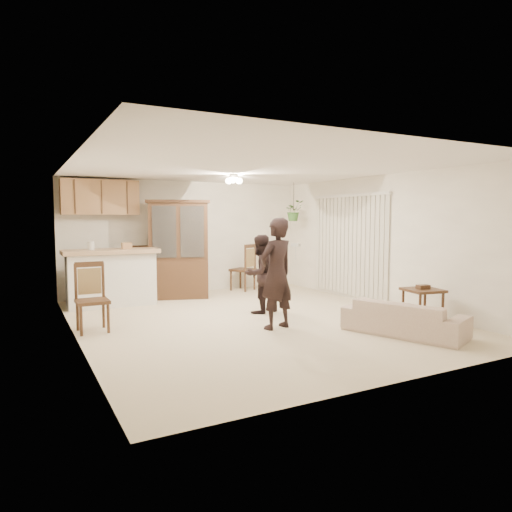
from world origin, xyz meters
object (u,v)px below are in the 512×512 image
sofa (404,310)px  adult (276,270)px  side_table (422,306)px  chair_hutch_left (137,284)px  chair_hutch_right (243,277)px  china_hutch (178,250)px  chair_bar (93,312)px  child (260,275)px

sofa → adult: (-1.44, 1.19, 0.53)m
side_table → chair_hutch_left: 5.61m
chair_hutch_right → china_hutch: bearing=-19.6°
adult → side_table: adult is taller
china_hutch → chair_bar: bearing=-115.9°
side_table → chair_hutch_right: size_ratio=0.59×
adult → child: 1.21m
adult → chair_hutch_right: adult is taller
adult → chair_hutch_right: 3.79m
china_hutch → chair_hutch_left: bearing=176.2°
child → china_hutch: size_ratio=0.66×
chair_hutch_left → adult: bearing=-49.6°
side_table → chair_hutch_right: 4.54m
adult → child: bearing=-120.3°
china_hutch → chair_hutch_right: 1.82m
child → chair_bar: 2.87m
adult → child: adult is taller
chair_bar → china_hutch: bearing=45.8°
sofa → chair_hutch_right: 4.75m
chair_bar → chair_hutch_right: 4.43m
side_table → chair_bar: chair_bar is taller
sofa → china_hutch: (-1.91, 4.43, 0.65)m
side_table → chair_bar: size_ratio=0.62×
child → chair_bar: bearing=-17.0°
china_hutch → side_table: bearing=-39.9°
adult → chair_hutch_left: bearing=-84.3°
china_hutch → chair_hutch_right: bearing=28.2°
sofa → chair_hutch_left: (-2.71, 4.75, -0.05)m
sofa → chair_hutch_right: (-0.26, 4.74, -0.06)m
adult → chair_hutch_left: 3.83m
adult → chair_hutch_left: adult is taller
sofa → china_hutch: china_hutch is taller
sofa → chair_hutch_left: 5.47m
side_table → chair_hutch_left: bearing=127.6°
adult → chair_bar: 2.81m
chair_bar → chair_hutch_left: chair_hutch_left is taller
sofa → adult: size_ratio=1.04×
sofa → chair_bar: chair_bar is taller
chair_bar → adult: bearing=-24.3°
side_table → chair_hutch_right: bearing=102.4°
child → side_table: bearing=114.3°
chair_hutch_left → chair_hutch_right: 2.46m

